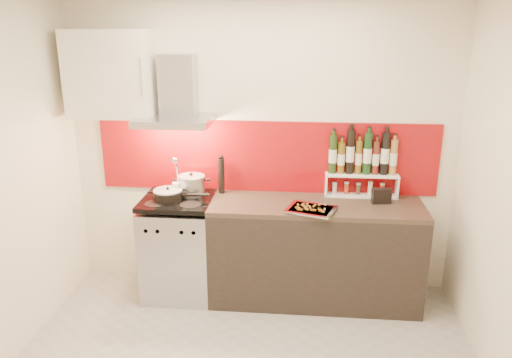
# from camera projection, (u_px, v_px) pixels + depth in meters

# --- Properties ---
(back_wall) EXTENTS (3.40, 0.02, 2.60)m
(back_wall) POSITION_uv_depth(u_px,v_px,m) (261.00, 148.00, 4.42)
(back_wall) COLOR silver
(back_wall) RESTS_ON ground
(backsplash) EXTENTS (3.00, 0.02, 0.64)m
(backsplash) POSITION_uv_depth(u_px,v_px,m) (266.00, 157.00, 4.43)
(backsplash) COLOR maroon
(backsplash) RESTS_ON back_wall
(range_stove) EXTENTS (0.60, 0.60, 0.91)m
(range_stove) POSITION_uv_depth(u_px,v_px,m) (180.00, 247.00, 4.45)
(range_stove) COLOR #B7B7BA
(range_stove) RESTS_ON ground
(counter) EXTENTS (1.80, 0.60, 0.90)m
(counter) POSITION_uv_depth(u_px,v_px,m) (315.00, 252.00, 4.34)
(counter) COLOR black
(counter) RESTS_ON ground
(range_hood) EXTENTS (0.62, 0.50, 0.61)m
(range_hood) POSITION_uv_depth(u_px,v_px,m) (176.00, 99.00, 4.19)
(range_hood) COLOR #B7B7BA
(range_hood) RESTS_ON back_wall
(upper_cabinet) EXTENTS (0.70, 0.35, 0.72)m
(upper_cabinet) POSITION_uv_depth(u_px,v_px,m) (110.00, 74.00, 4.17)
(upper_cabinet) COLOR #EFE6D0
(upper_cabinet) RESTS_ON back_wall
(stock_pot) EXTENTS (0.24, 0.24, 0.20)m
(stock_pot) POSITION_uv_depth(u_px,v_px,m) (192.00, 185.00, 4.37)
(stock_pot) COLOR #B7B7BA
(stock_pot) RESTS_ON range_stove
(saute_pan) EXTENTS (0.48, 0.25, 0.11)m
(saute_pan) POSITION_uv_depth(u_px,v_px,m) (169.00, 195.00, 4.26)
(saute_pan) COLOR black
(saute_pan) RESTS_ON range_stove
(utensil_jar) EXTENTS (0.08, 0.12, 0.37)m
(utensil_jar) POSITION_uv_depth(u_px,v_px,m) (177.00, 185.00, 4.32)
(utensil_jar) COLOR silver
(utensil_jar) RESTS_ON range_stove
(pepper_mill) EXTENTS (0.06, 0.06, 0.35)m
(pepper_mill) POSITION_uv_depth(u_px,v_px,m) (221.00, 174.00, 4.42)
(pepper_mill) COLOR black
(pepper_mill) RESTS_ON counter
(step_shelf) EXTENTS (0.63, 0.17, 0.59)m
(step_shelf) POSITION_uv_depth(u_px,v_px,m) (362.00, 164.00, 4.31)
(step_shelf) COLOR white
(step_shelf) RESTS_ON counter
(caddy_box) EXTENTS (0.17, 0.09, 0.14)m
(caddy_box) POSITION_uv_depth(u_px,v_px,m) (381.00, 196.00, 4.20)
(caddy_box) COLOR black
(caddy_box) RESTS_ON counter
(baking_tray) EXTENTS (0.45, 0.39, 0.03)m
(baking_tray) POSITION_uv_depth(u_px,v_px,m) (311.00, 209.00, 4.04)
(baking_tray) COLOR silver
(baking_tray) RESTS_ON counter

